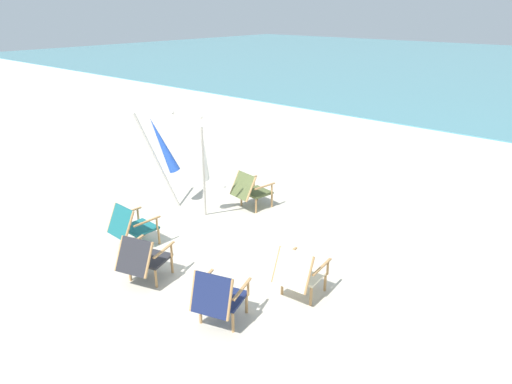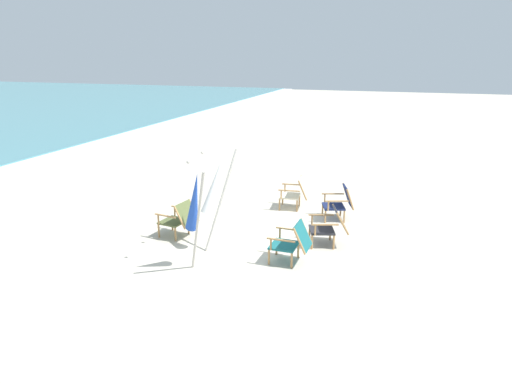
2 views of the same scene
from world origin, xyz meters
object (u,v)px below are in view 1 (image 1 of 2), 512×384
Objects in this scene: beach_chair_back_right at (250,189)px; umbrella_furled_blue at (162,146)px; beach_chair_far_center at (131,225)px; beach_chair_front_right at (143,258)px; beach_chair_back_left at (299,272)px; umbrella_furled_white at (203,155)px; beach_chair_mid_center at (218,297)px.

umbrella_furled_blue is at bearing -142.79° from beach_chair_back_right.
beach_chair_far_center is 1.16m from beach_chair_front_right.
beach_chair_front_right is at bearing -149.22° from beach_chair_back_left.
beach_chair_back_left is 1.01× the size of beach_chair_far_center.
beach_chair_back_left is at bearing -17.72° from umbrella_furled_white.
beach_chair_mid_center is at bearing -55.02° from beach_chair_back_right.
beach_chair_back_left is at bearing -11.96° from umbrella_furled_blue.
umbrella_furled_white reaches higher than umbrella_furled_blue.
beach_chair_front_right is at bearing -66.83° from umbrella_furled_white.
umbrella_furled_blue reaches higher than beach_chair_back_left.
umbrella_furled_white reaches higher than beach_chair_far_center.
umbrella_furled_white is at bearing 139.65° from beach_chair_mid_center.
beach_chair_front_right is 0.44× the size of umbrella_furled_white.
beach_chair_far_center is 2.63m from beach_chair_mid_center.
umbrella_furled_blue is at bearing 168.04° from beach_chair_back_left.
beach_chair_back_left is 3.15m from umbrella_furled_white.
umbrella_furled_blue is (-3.96, 0.84, 0.88)m from beach_chair_back_left.
umbrella_furled_white is at bearing 113.17° from beach_chair_front_right.
beach_chair_front_right is (-1.54, -0.03, -0.01)m from beach_chair_mid_center.
beach_chair_far_center reaches higher than beach_chair_back_right.
beach_chair_far_center is 0.97× the size of beach_chair_mid_center.
beach_chair_back_left is at bearing 30.78° from beach_chair_front_right.
beach_chair_back_left is 0.40× the size of umbrella_furled_blue.
beach_chair_back_left reaches higher than beach_chair_far_center.
beach_chair_far_center is 1.97m from umbrella_furled_blue.
umbrella_furled_blue reaches higher than beach_chair_front_right.
beach_chair_back_left is 0.98× the size of beach_chair_back_right.
beach_chair_far_center is (-3.02, -0.66, -0.00)m from beach_chair_back_left.
umbrella_furled_white reaches higher than beach_chair_mid_center.
umbrella_furled_blue is (-1.39, -1.05, 0.88)m from beach_chair_back_right.
beach_chair_front_right is at bearing -45.65° from umbrella_furled_blue.
beach_chair_mid_center is (-0.44, -1.15, 0.00)m from beach_chair_back_left.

